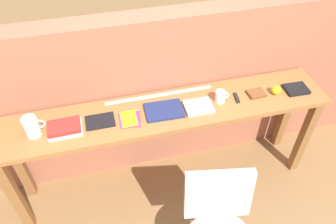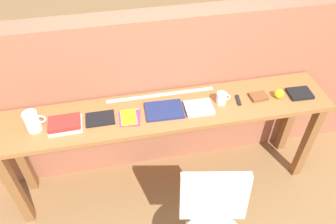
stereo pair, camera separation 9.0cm
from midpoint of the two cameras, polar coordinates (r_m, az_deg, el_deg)
The scene contains 16 objects.
ground_plane at distance 2.93m, azimuth 0.35°, elevation -16.25°, with size 40.00×40.00×0.00m, color olive.
brick_wall_back at distance 2.76m, azimuth -2.94°, elevation 2.93°, with size 6.00×0.20×1.47m, color #9E5B42.
sideboard at distance 2.52m, azimuth -1.30°, elevation -1.90°, with size 2.50×0.44×0.88m.
chair_white_moulded at distance 2.28m, azimuth 7.69°, elevation -18.81°, with size 0.52×0.53×0.89m.
pitcher_white at distance 2.39m, azimuth -23.67°, elevation -2.33°, with size 0.14×0.10×0.18m.
book_stack_leftmost at distance 2.36m, azimuth -18.58°, elevation -2.68°, with size 0.23×0.16×0.06m.
magazine_cycling at distance 2.38m, azimuth -12.79°, elevation -1.58°, with size 0.20×0.14×0.02m, color black.
pamphlet_pile_colourful at distance 2.36m, azimuth -7.70°, elevation -1.22°, with size 0.16×0.18×0.01m.
book_open_centre at distance 2.40m, azimuth -1.79°, elevation 0.26°, with size 0.28×0.20×0.02m, color navy.
book_grey_hardcover at distance 2.43m, azimuth 4.27°, elevation 0.90°, with size 0.21×0.17×0.03m, color #9E9EA3.
mug at distance 2.48m, azimuth 8.12°, elevation 2.70°, with size 0.11×0.08×0.09m.
multitool_folded at distance 2.55m, azimuth 10.89°, elevation 2.43°, with size 0.02×0.11×0.02m, color black.
leather_journal_brown at distance 2.62m, azimuth 14.18°, elevation 3.14°, with size 0.13×0.10×0.02m, color brown.
sports_ball_small at distance 2.65m, azimuth 17.39°, elevation 3.66°, with size 0.07×0.07×0.07m, color yellow.
book_repair_rightmost at distance 2.75m, azimuth 20.56°, elevation 3.76°, with size 0.18×0.14×0.02m, color black.
ruler_metal_back_edge at distance 2.54m, azimuth -2.55°, elevation 2.94°, with size 0.84×0.03×0.00m, color silver.
Camera 1 is at (-0.43, -1.41, 2.53)m, focal length 35.00 mm.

